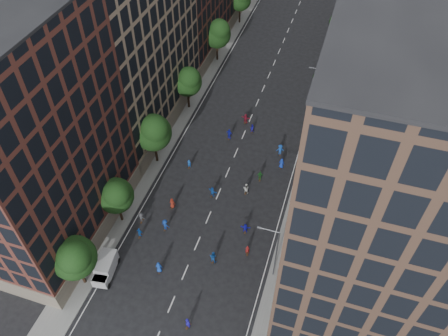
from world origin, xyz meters
name	(u,v)px	position (x,y,z in m)	size (l,w,h in m)	color
ground	(250,120)	(0.00, 40.00, 0.00)	(240.00, 240.00, 0.00)	black
sidewalk_left	(199,83)	(-12.00, 47.50, 0.07)	(4.00, 105.00, 0.15)	slate
sidewalk_right	(326,107)	(12.00, 47.50, 0.07)	(4.00, 105.00, 0.15)	slate
bldg_left_a	(25,143)	(-19.00, 11.00, 15.00)	(14.00, 22.00, 30.00)	#552820
bldg_left_b	(120,25)	(-19.00, 35.00, 17.00)	(14.00, 26.00, 34.00)	#8F775E
bldg_right_a	(381,175)	(19.00, 15.00, 18.00)	(14.00, 30.00, 36.00)	#443024
bldg_right_b	(392,39)	(19.00, 44.00, 16.50)	(14.00, 28.00, 33.00)	#635C52
tree_left_0	(74,257)	(-11.01, 3.85, 5.96)	(5.20, 5.20, 8.83)	black
tree_left_1	(116,195)	(-11.02, 13.86, 5.55)	(4.80, 4.80, 8.21)	black
tree_left_2	(153,131)	(-10.99, 25.83, 6.36)	(5.60, 5.60, 9.45)	black
tree_left_3	(188,81)	(-11.02, 39.85, 5.82)	(5.00, 5.00, 8.58)	black
tree_left_4	(218,33)	(-11.00, 55.84, 6.10)	(5.40, 5.40, 9.08)	black
tree_right_a	(329,79)	(11.38, 47.85, 5.63)	(5.00, 5.00, 8.39)	black
tree_right_b	(343,22)	(11.39, 67.85, 5.96)	(5.20, 5.20, 8.83)	black
streetlamp_near	(275,251)	(10.37, 12.00, 5.17)	(2.64, 0.22, 9.06)	#595B60
streetlamp_far	(319,89)	(10.37, 45.00, 5.17)	(2.64, 0.22, 9.06)	#595B60
cargo_van	(105,268)	(-9.26, 5.98, 1.25)	(2.66, 4.68, 2.37)	#BEBEC0
skater_0	(159,267)	(-3.10, 8.20, 0.87)	(0.85, 0.56, 1.75)	#1642B3
skater_1	(188,323)	(2.87, 2.60, 0.91)	(0.66, 0.44, 1.82)	#1B14A3
skater_2	(213,257)	(2.86, 11.62, 0.95)	(0.93, 0.72, 1.91)	#114091
skater_3	(165,225)	(-4.85, 14.39, 0.92)	(1.19, 0.68, 1.84)	navy
skater_4	(140,233)	(-7.65, 12.27, 0.83)	(0.97, 0.40, 1.66)	#13479D
skater_5	(245,228)	(5.51, 17.24, 0.76)	(1.40, 0.45, 1.51)	#1616B2
skater_6	(172,203)	(-5.43, 18.20, 0.85)	(0.83, 0.54, 1.70)	maroon
skater_7	(247,250)	(6.68, 14.03, 0.78)	(0.57, 0.37, 1.55)	maroon
skater_8	(246,189)	(3.74, 23.91, 0.92)	(0.90, 0.70, 1.85)	beige
skater_9	(141,218)	(-8.50, 14.61, 0.85)	(1.10, 0.63, 1.70)	#3A3B3E
skater_10	(260,176)	(5.04, 27.03, 0.83)	(0.97, 0.40, 1.66)	#1D6322
skater_11	(212,192)	(-0.72, 21.92, 0.82)	(1.51, 0.48, 1.63)	blue
skater_12	(281,163)	(7.54, 30.48, 0.87)	(0.85, 0.55, 1.74)	#1636B5
skater_13	(189,164)	(-5.93, 26.25, 0.77)	(0.56, 0.37, 1.53)	blue
skater_14	(252,128)	(1.08, 37.10, 0.77)	(0.74, 0.58, 1.53)	#1B16B5
skater_15	(280,150)	(6.69, 33.27, 0.95)	(1.23, 0.71, 1.90)	#1649B3
skater_16	(229,134)	(-2.00, 34.34, 0.96)	(1.13, 0.47, 1.93)	#161CB7
skater_17	(246,119)	(-0.55, 39.04, 0.87)	(1.62, 0.51, 1.74)	maroon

